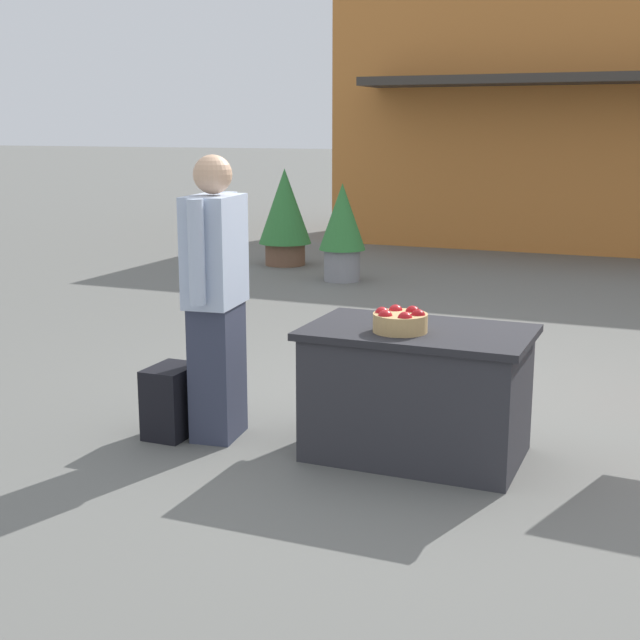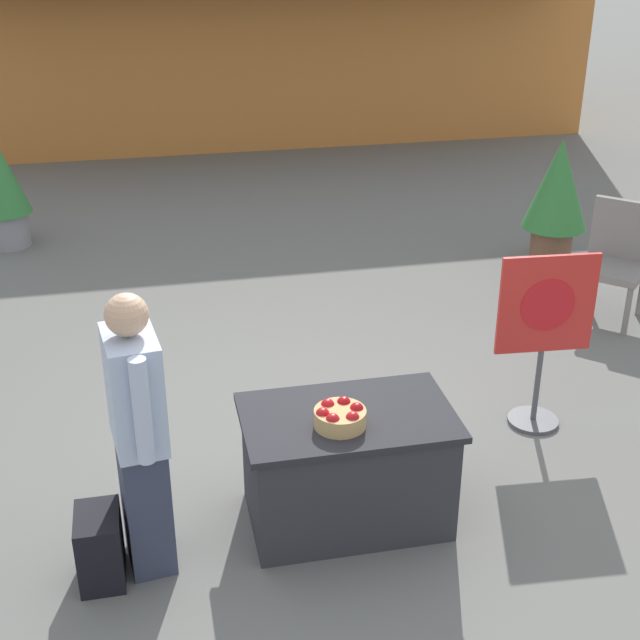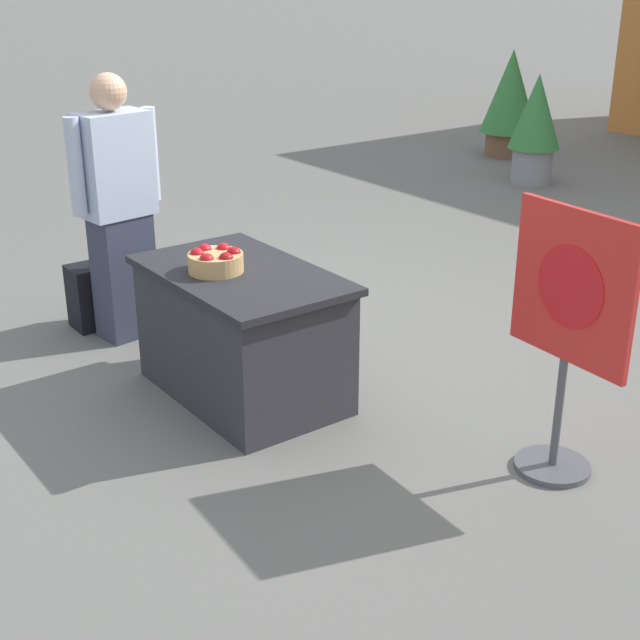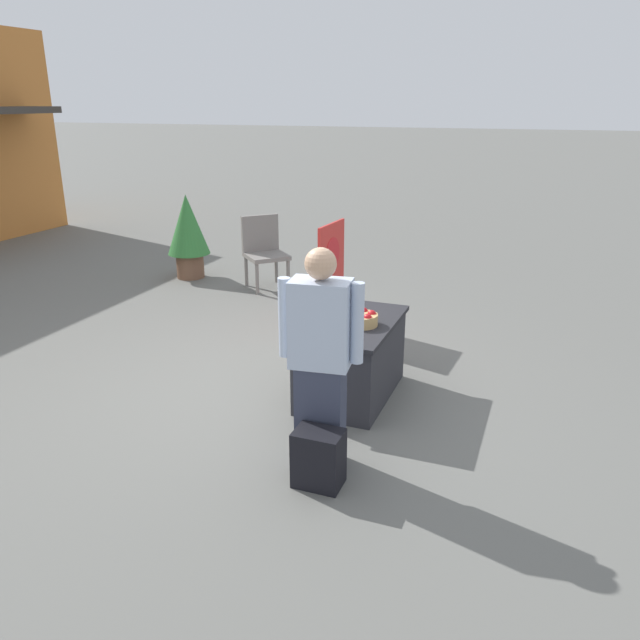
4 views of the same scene
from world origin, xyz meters
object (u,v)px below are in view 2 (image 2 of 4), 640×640
person_visitor (139,435)px  potted_plant_far_left (557,193)px  display_table (347,467)px  poster_board (544,332)px  patio_chair (616,255)px  potted_plant_near_right (2,189)px  apple_basket (340,416)px  backpack (100,547)px

person_visitor → potted_plant_far_left: (4.16, 3.73, -0.12)m
display_table → poster_board: 1.76m
person_visitor → patio_chair: (4.13, 2.46, -0.27)m
potted_plant_far_left → potted_plant_near_right: bearing=163.5°
apple_basket → potted_plant_far_left: (3.06, 3.69, -0.06)m
display_table → potted_plant_far_left: 4.68m
apple_basket → backpack: size_ratio=0.70×
poster_board → potted_plant_far_left: poster_board is taller
display_table → potted_plant_far_left: bearing=50.2°
backpack → potted_plant_near_right: (-1.02, 5.43, 0.42)m
backpack → patio_chair: patio_chair is taller
potted_plant_near_right → potted_plant_far_left: potted_plant_far_left is taller
person_visitor → patio_chair: 4.81m
display_table → backpack: (-1.44, -0.24, -0.16)m
backpack → potted_plant_far_left: (4.43, 3.82, 0.52)m
display_table → potted_plant_far_left: size_ratio=0.96×
patio_chair → poster_board: bearing=1.7°
person_visitor → poster_board: 2.87m
backpack → potted_plant_near_right: bearing=100.6°
person_visitor → backpack: person_visitor is taller
backpack → apple_basket: bearing=5.4°
poster_board → display_table: bearing=-59.8°
apple_basket → potted_plant_near_right: bearing=114.2°
apple_basket → backpack: apple_basket is taller
backpack → potted_plant_near_right: 5.54m
patio_chair → apple_basket: bearing=-7.5°
person_visitor → potted_plant_far_left: bearing=34.6°
apple_basket → backpack: (-1.36, -0.13, -0.58)m
poster_board → potted_plant_near_right: bearing=-133.9°
poster_board → potted_plant_far_left: size_ratio=1.01×
poster_board → patio_chair: size_ratio=1.25×
apple_basket → person_visitor: size_ratio=0.18×
poster_board → potted_plant_far_left: (1.44, 2.82, 0.00)m
person_visitor → poster_board: bearing=11.2°
backpack → potted_plant_near_right: size_ratio=0.37×
apple_basket → person_visitor: person_visitor is taller
person_visitor → poster_board: (2.72, 0.91, -0.12)m
backpack → display_table: bearing=9.3°
person_visitor → potted_plant_far_left: 5.59m
display_table → backpack: size_ratio=2.91×
apple_basket → potted_plant_far_left: 4.80m
apple_basket → potted_plant_near_right: (-2.38, 5.30, -0.16)m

